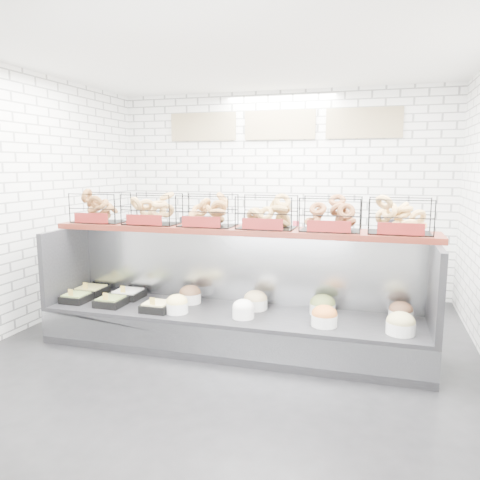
% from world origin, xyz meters
% --- Properties ---
extents(ground, '(5.50, 5.50, 0.00)m').
position_xyz_m(ground, '(0.00, 0.00, 0.00)').
color(ground, black).
rests_on(ground, ground).
extents(room_shell, '(5.02, 5.51, 3.01)m').
position_xyz_m(room_shell, '(0.00, 0.60, 2.06)').
color(room_shell, white).
rests_on(room_shell, ground).
extents(display_case, '(4.00, 0.90, 1.20)m').
position_xyz_m(display_case, '(0.01, 0.34, 0.33)').
color(display_case, black).
rests_on(display_case, ground).
extents(bagel_shelf, '(4.10, 0.50, 0.40)m').
position_xyz_m(bagel_shelf, '(-0.00, 0.52, 1.40)').
color(bagel_shelf, '#49160F').
rests_on(bagel_shelf, display_case).
extents(prep_counter, '(4.00, 0.60, 1.20)m').
position_xyz_m(prep_counter, '(-0.00, 2.43, 0.47)').
color(prep_counter, '#93969B').
rests_on(prep_counter, ground).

